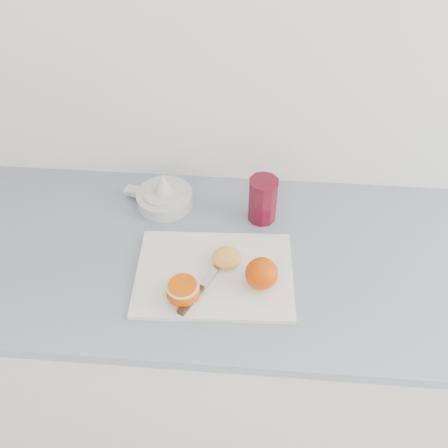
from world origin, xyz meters
name	(u,v)px	position (x,y,z in m)	size (l,w,h in m)	color
counter	(233,347)	(0.04, 1.70, 0.45)	(2.35, 0.64, 0.89)	silver
cutting_board	(214,274)	(0.00, 1.62, 0.90)	(0.38, 0.27, 0.01)	silver
whole_orange	(262,273)	(0.11, 1.60, 0.94)	(0.08, 0.08, 0.08)	#D73600
half_orange	(183,291)	(-0.07, 1.54, 0.93)	(0.08, 0.08, 0.05)	#D73600
squeezed_shell	(227,257)	(0.02, 1.66, 0.92)	(0.07, 0.07, 0.03)	gold
paring_knife	(195,294)	(-0.04, 1.55, 0.91)	(0.11, 0.19, 0.01)	#3F2013
citrus_juicer	(164,196)	(-0.17, 1.87, 0.92)	(0.20, 0.16, 0.10)	silver
red_tumbler	(263,201)	(0.11, 1.84, 0.95)	(0.08, 0.08, 0.13)	maroon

